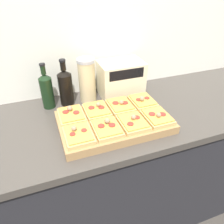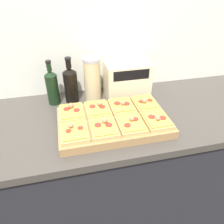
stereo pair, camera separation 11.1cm
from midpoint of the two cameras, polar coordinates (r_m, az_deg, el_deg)
wall_back at (r=1.37m, az=0.78°, el=20.19°), size 6.00×0.06×2.50m
kitchen_counter at (r=1.50m, az=3.88°, el=-14.84°), size 2.63×0.67×0.89m
cutting_board at (r=1.11m, az=3.22°, el=-2.73°), size 0.55×0.34×0.04m
pizza_slice_back_left at (r=1.12m, az=-7.68°, el=-0.15°), size 0.12×0.15×0.06m
pizza_slice_back_midleft at (r=1.14m, az=-1.04°, el=0.66°), size 0.12×0.15×0.05m
pizza_slice_back_midright at (r=1.17m, az=5.32°, el=1.44°), size 0.12×0.15×0.05m
pizza_slice_back_right at (r=1.21m, az=11.29°, el=2.18°), size 0.12×0.15×0.06m
pizza_slice_front_left at (r=0.99m, az=-6.60°, el=-5.30°), size 0.12×0.15×0.05m
pizza_slice_front_midleft at (r=1.01m, az=0.92°, el=-4.22°), size 0.12×0.15×0.06m
pizza_slice_front_midright at (r=1.04m, az=8.01°, el=-3.20°), size 0.12×0.15×0.05m
pizza_slice_front_right at (r=1.09m, az=14.54°, el=-2.20°), size 0.12×0.15×0.05m
olive_oil_bottle at (r=1.28m, az=-12.98°, el=6.41°), size 0.07×0.07×0.26m
wine_bottle at (r=1.28m, az=-8.31°, el=7.14°), size 0.08×0.08×0.27m
grain_jar_tall at (r=1.29m, az=-2.72°, el=8.53°), size 0.10×0.10×0.26m
toaster_oven at (r=1.35m, az=6.26°, el=8.46°), size 0.29×0.18×0.21m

